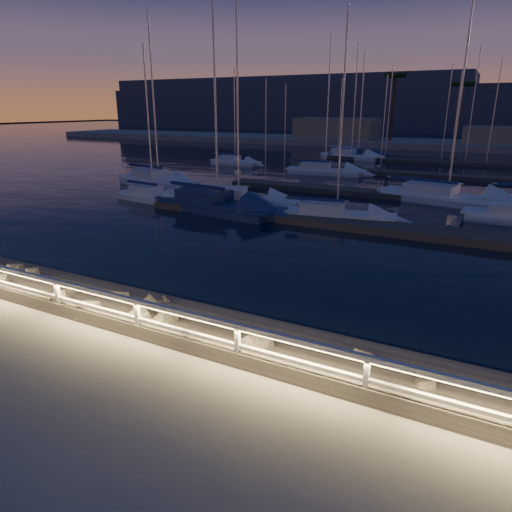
% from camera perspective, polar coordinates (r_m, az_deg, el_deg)
% --- Properties ---
extents(ground, '(400.00, 400.00, 0.00)m').
position_cam_1_polar(ground, '(13.24, -17.63, -8.57)').
color(ground, '#9E998F').
rests_on(ground, ground).
extents(harbor_water, '(400.00, 440.00, 0.60)m').
position_cam_1_polar(harbor_water, '(40.84, 15.16, 8.02)').
color(harbor_water, black).
rests_on(harbor_water, ground).
extents(guard_rail, '(44.11, 0.12, 1.06)m').
position_cam_1_polar(guard_rail, '(12.97, -18.18, -5.43)').
color(guard_rail, white).
rests_on(guard_rail, ground).
extents(floating_docks, '(22.00, 36.00, 0.40)m').
position_cam_1_polar(floating_docks, '(41.99, 15.63, 9.03)').
color(floating_docks, '#534D45').
rests_on(floating_docks, ground).
extents(far_shore, '(160.00, 14.00, 5.20)m').
position_cam_1_polar(far_shore, '(82.81, 22.15, 13.05)').
color(far_shore, '#9E998F').
rests_on(far_shore, ground).
extents(palm_left, '(3.00, 3.00, 11.20)m').
position_cam_1_polar(palm_left, '(81.95, 17.04, 20.45)').
color(palm_left, '#473221').
rests_on(palm_left, ground).
extents(palm_center, '(3.00, 3.00, 9.70)m').
position_cam_1_polar(palm_center, '(81.44, 24.36, 18.75)').
color(palm_center, '#473221').
rests_on(palm_center, ground).
extents(distant_hills, '(230.00, 37.50, 18.00)m').
position_cam_1_polar(distant_hills, '(145.12, 16.21, 17.04)').
color(distant_hills, '#384057').
rests_on(distant_hills, ground).
extents(sailboat_a, '(6.26, 2.68, 10.39)m').
position_cam_1_polar(sailboat_a, '(33.44, -12.88, 7.40)').
color(sailboat_a, silver).
rests_on(sailboat_a, ground).
extents(sailboat_b, '(6.95, 3.07, 11.46)m').
position_cam_1_polar(sailboat_b, '(27.15, 9.66, 5.19)').
color(sailboat_b, silver).
rests_on(sailboat_b, ground).
extents(sailboat_c, '(9.35, 3.93, 15.39)m').
position_cam_1_polar(sailboat_c, '(29.53, -5.15, 6.53)').
color(sailboat_c, navy).
rests_on(sailboat_c, ground).
extents(sailboat_e, '(8.17, 3.48, 13.56)m').
position_cam_1_polar(sailboat_e, '(40.27, -12.27, 9.31)').
color(sailboat_e, silver).
rests_on(sailboat_e, ground).
extents(sailboat_f, '(8.12, 4.33, 13.35)m').
position_cam_1_polar(sailboat_f, '(30.76, -2.57, 7.02)').
color(sailboat_f, silver).
rests_on(sailboat_f, ground).
extents(sailboat_h, '(9.75, 4.69, 15.90)m').
position_cam_1_polar(sailboat_h, '(34.65, 22.40, 6.95)').
color(sailboat_h, silver).
rests_on(sailboat_h, ground).
extents(sailboat_i, '(6.22, 2.18, 10.48)m').
position_cam_1_polar(sailboat_i, '(53.63, -2.76, 11.72)').
color(sailboat_i, silver).
rests_on(sailboat_i, ground).
extents(sailboat_k, '(7.87, 3.14, 13.00)m').
position_cam_1_polar(sailboat_k, '(46.43, 8.35, 10.58)').
color(sailboat_k, silver).
rests_on(sailboat_k, ground).
extents(sailboat_m, '(7.92, 4.48, 13.11)m').
position_cam_1_polar(sailboat_m, '(62.50, 12.44, 12.30)').
color(sailboat_m, navy).
rests_on(sailboat_m, ground).
extents(sailboat_n, '(8.43, 3.89, 13.87)m').
position_cam_1_polar(sailboat_n, '(61.34, 11.64, 12.24)').
color(sailboat_n, silver).
rests_on(sailboat_n, ground).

